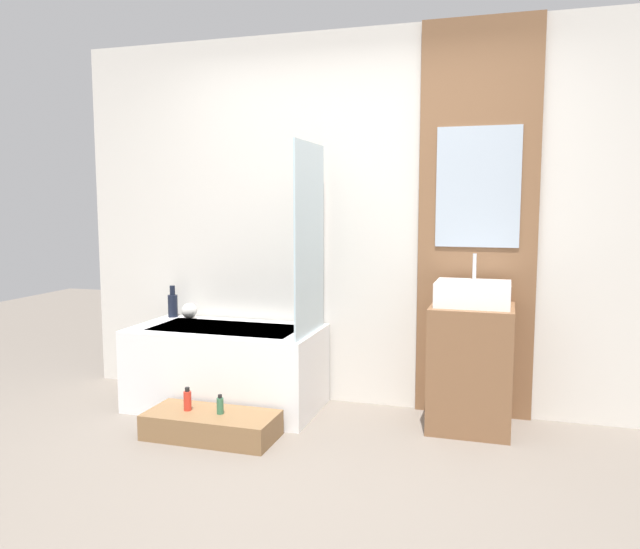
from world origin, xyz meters
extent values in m
plane|color=slate|center=(0.00, 0.00, 0.00)|extent=(12.00, 12.00, 0.00)
cube|color=silver|center=(0.00, 1.58, 1.30)|extent=(4.20, 0.06, 2.60)
cube|color=brown|center=(0.83, 1.53, 1.30)|extent=(0.76, 0.03, 2.60)
cube|color=#ADBCCC|center=(0.83, 1.51, 1.53)|extent=(0.53, 0.01, 0.78)
cube|color=white|center=(-0.82, 1.19, 0.28)|extent=(1.30, 0.69, 0.57)
cube|color=silver|center=(-0.82, 1.19, 0.56)|extent=(1.01, 0.48, 0.01)
cube|color=silver|center=(-0.21, 1.16, 1.19)|extent=(0.01, 0.59, 1.24)
cube|color=olive|center=(-0.67, 0.63, 0.08)|extent=(0.80, 0.36, 0.16)
cube|color=brown|center=(0.83, 1.27, 0.39)|extent=(0.51, 0.48, 0.79)
cube|color=white|center=(0.83, 1.27, 0.86)|extent=(0.45, 0.35, 0.15)
cylinder|color=silver|center=(0.83, 1.37, 1.02)|extent=(0.02, 0.02, 0.17)
cylinder|color=black|center=(-1.39, 1.44, 0.65)|extent=(0.07, 0.07, 0.17)
cylinder|color=black|center=(-1.39, 1.44, 0.77)|extent=(0.04, 0.04, 0.07)
sphere|color=silver|center=(-1.24, 1.42, 0.62)|extent=(0.11, 0.11, 0.11)
cylinder|color=red|center=(-0.83, 0.63, 0.21)|extent=(0.05, 0.05, 0.12)
cylinder|color=black|center=(-0.83, 0.63, 0.29)|extent=(0.03, 0.03, 0.03)
cylinder|color=#38704C|center=(-0.61, 0.63, 0.20)|extent=(0.04, 0.04, 0.10)
cylinder|color=black|center=(-0.61, 0.63, 0.26)|extent=(0.02, 0.02, 0.02)
camera|label=1|loc=(1.04, -2.68, 1.42)|focal=35.00mm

